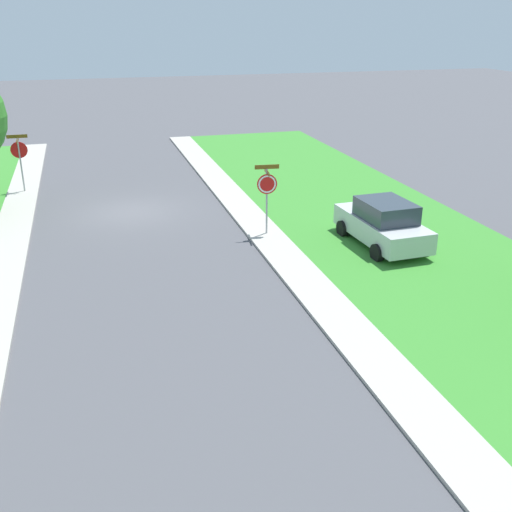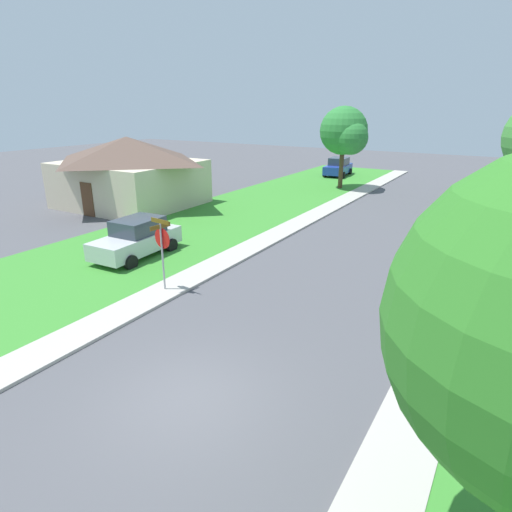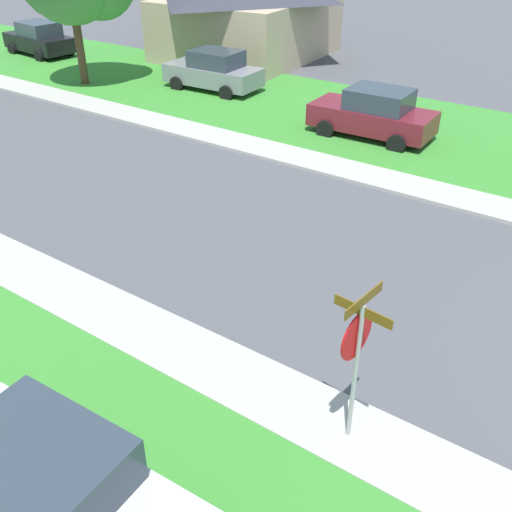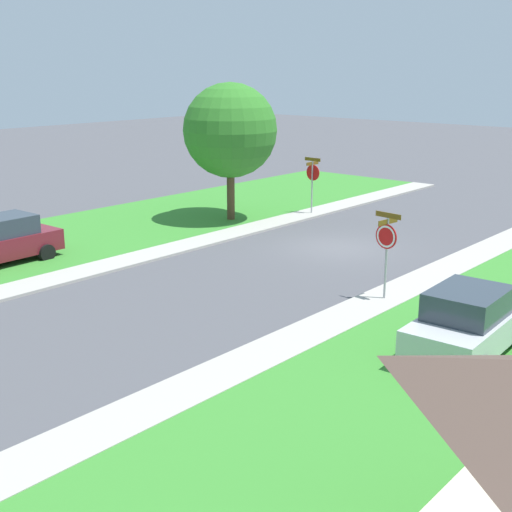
# 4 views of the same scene
# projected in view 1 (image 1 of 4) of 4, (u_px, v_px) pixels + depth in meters

# --- Properties ---
(ground_plane) EXTENTS (120.00, 120.00, 0.00)m
(ground_plane) POSITION_uv_depth(u_px,v_px,m) (131.00, 212.00, 26.22)
(ground_plane) COLOR #4C4C51
(sidewalk_west) EXTENTS (1.40, 56.00, 0.10)m
(sidewalk_west) POSITION_uv_depth(u_px,v_px,m) (344.00, 324.00, 16.68)
(sidewalk_west) COLOR #ADA89E
(sidewalk_west) RESTS_ON ground
(lawn_west) EXTENTS (8.00, 56.00, 0.08)m
(lawn_west) POSITION_uv_depth(u_px,v_px,m) (492.00, 303.00, 17.88)
(lawn_west) COLOR #38842D
(lawn_west) RESTS_ON ground
(stop_sign_near_corner) EXTENTS (0.92, 0.92, 2.77)m
(stop_sign_near_corner) POSITION_uv_depth(u_px,v_px,m) (19.00, 154.00, 28.35)
(stop_sign_near_corner) COLOR #9E9EA3
(stop_sign_near_corner) RESTS_ON ground
(stop_sign_far_corner) EXTENTS (0.92, 0.92, 2.77)m
(stop_sign_far_corner) POSITION_uv_depth(u_px,v_px,m) (267.00, 188.00, 22.74)
(stop_sign_far_corner) COLOR #9E9EA3
(stop_sign_far_corner) RESTS_ON ground
(car_silver_across_road) EXTENTS (2.20, 4.38, 1.76)m
(car_silver_across_road) POSITION_uv_depth(u_px,v_px,m) (383.00, 224.00, 22.05)
(car_silver_across_road) COLOR silver
(car_silver_across_road) RESTS_ON ground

